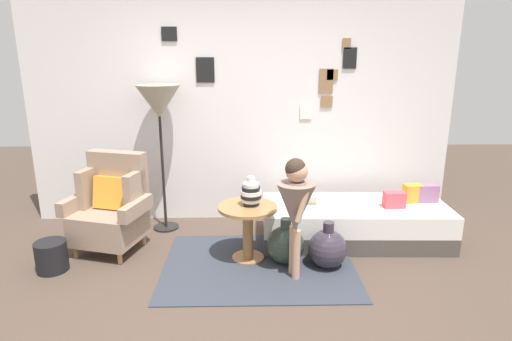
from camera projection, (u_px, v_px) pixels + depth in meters
name	position (u px, v px, depth m)	size (l,w,h in m)	color
ground_plane	(239.00, 308.00, 3.35)	(12.00, 12.00, 0.00)	#4C3D33
gallery_wall	(241.00, 109.00, 4.88)	(4.80, 0.12, 2.60)	silver
rug	(259.00, 265.00, 4.01)	(1.77, 1.33, 0.01)	#333842
armchair	(111.00, 207.00, 4.27)	(0.86, 0.74, 0.97)	tan
daybed	(354.00, 222.00, 4.51)	(1.92, 0.85, 0.40)	#4C4742
pillow_head	(427.00, 193.00, 4.52)	(0.22, 0.12, 0.19)	gray
pillow_mid	(413.00, 193.00, 4.51)	(0.19, 0.12, 0.19)	orange
pillow_back	(394.00, 200.00, 4.36)	(0.21, 0.12, 0.16)	#D64C56
side_table	(248.00, 221.00, 4.05)	(0.56, 0.56, 0.54)	#9E7042
vase_striped	(251.00, 193.00, 4.01)	(0.20, 0.20, 0.28)	black
floor_lamp	(159.00, 105.00, 4.50)	(0.47, 0.47, 1.60)	black
person_child	(296.00, 203.00, 3.65)	(0.34, 0.34, 1.08)	tan
book_on_daybed	(306.00, 201.00, 4.51)	(0.22, 0.16, 0.03)	gray
demijohn_near	(285.00, 244.00, 4.03)	(0.36, 0.36, 0.44)	#2D3D33
demijohn_far	(328.00, 249.00, 3.95)	(0.36, 0.36, 0.44)	#332D38
magazine_basket	(51.00, 256.00, 3.89)	(0.28, 0.28, 0.28)	black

